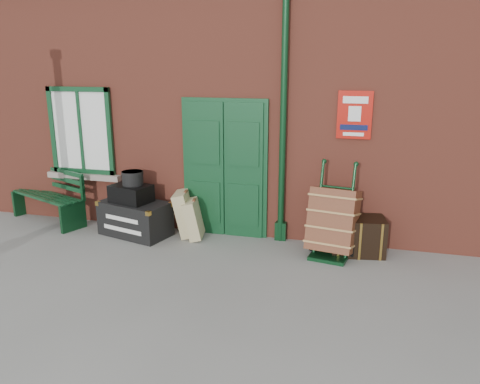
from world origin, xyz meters
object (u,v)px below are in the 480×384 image
(bench, at_px, (50,194))
(porter_trolley, at_px, (333,221))
(dark_trunk, at_px, (357,236))
(houdini_trunk, at_px, (135,218))

(bench, bearing_deg, porter_trolley, 18.52)
(bench, height_order, dark_trunk, bench)
(porter_trolley, bearing_deg, houdini_trunk, -170.47)
(houdini_trunk, distance_m, porter_trolley, 3.25)
(houdini_trunk, relative_size, dark_trunk, 1.46)
(dark_trunk, bearing_deg, porter_trolley, -165.04)
(porter_trolley, xyz_separation_m, dark_trunk, (0.36, 0.17, -0.25))
(dark_trunk, bearing_deg, bench, 168.77)
(bench, relative_size, porter_trolley, 1.21)
(bench, height_order, porter_trolley, porter_trolley)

